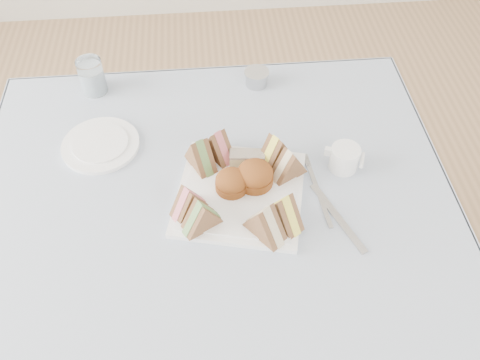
{
  "coord_description": "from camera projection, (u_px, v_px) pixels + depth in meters",
  "views": [
    {
      "loc": [
        -0.0,
        -0.59,
        1.59
      ],
      "look_at": [
        0.06,
        0.07,
        0.8
      ],
      "focal_mm": 38.0,
      "sensor_mm": 36.0,
      "label": 1
    }
  ],
  "objects": [
    {
      "name": "sandwich_br_b",
      "position": [
        275.0,
        150.0,
        1.09
      ],
      "size": [
        0.09,
        0.08,
        0.08
      ],
      "primitive_type": null,
      "rotation": [
        0.0,
        0.0,
        -2.49
      ],
      "color": "brown",
      "rests_on": "serving_plate"
    },
    {
      "name": "sandwich_bl_b",
      "position": [
        218.0,
        144.0,
        1.1
      ],
      "size": [
        0.08,
        0.09,
        0.07
      ],
      "primitive_type": null,
      "rotation": [
        0.0,
        0.0,
        2.17
      ],
      "color": "brown",
      "rests_on": "serving_plate"
    },
    {
      "name": "serving_plate",
      "position": [
        240.0,
        193.0,
        1.07
      ],
      "size": [
        0.31,
        0.31,
        0.01
      ],
      "primitive_type": "cube",
      "rotation": [
        0.0,
        0.0,
        -0.23
      ],
      "color": "white",
      "rests_on": "tablecloth"
    },
    {
      "name": "tea_strainer",
      "position": [
        257.0,
        79.0,
        1.29
      ],
      "size": [
        0.07,
        0.07,
        0.04
      ],
      "primitive_type": "cylinder",
      "rotation": [
        0.0,
        0.0,
        -0.04
      ],
      "color": "#B2B1B2",
      "rests_on": "tablecloth"
    },
    {
      "name": "sandwich_fl_a",
      "position": [
        188.0,
        200.0,
        1.01
      ],
      "size": [
        0.08,
        0.07,
        0.07
      ],
      "primitive_type": null,
      "rotation": [
        0.0,
        0.0,
        0.62
      ],
      "color": "brown",
      "rests_on": "serving_plate"
    },
    {
      "name": "scone_left",
      "position": [
        231.0,
        182.0,
        1.05
      ],
      "size": [
        0.09,
        0.09,
        0.05
      ],
      "primitive_type": "cylinder",
      "rotation": [
        0.0,
        0.0,
        -0.38
      ],
      "color": "brown",
      "rests_on": "serving_plate"
    },
    {
      "name": "knife",
      "position": [
        338.0,
        217.0,
        1.03
      ],
      "size": [
        0.08,
        0.18,
        0.0
      ],
      "primitive_type": "cube",
      "rotation": [
        0.0,
        0.0,
        0.37
      ],
      "color": "#B2B1B2",
      "rests_on": "tablecloth"
    },
    {
      "name": "pastry_slice",
      "position": [
        247.0,
        159.0,
        1.1
      ],
      "size": [
        0.08,
        0.04,
        0.04
      ],
      "primitive_type": "cube",
      "rotation": [
        0.0,
        0.0,
        -0.11
      ],
      "color": "tan",
      "rests_on": "serving_plate"
    },
    {
      "name": "fork",
      "position": [
        319.0,
        196.0,
        1.07
      ],
      "size": [
        0.03,
        0.17,
        0.0
      ],
      "primitive_type": "cube",
      "rotation": [
        0.0,
        0.0,
        0.09
      ],
      "color": "#B2B1B2",
      "rests_on": "tablecloth"
    },
    {
      "name": "sandwich_fl_b",
      "position": [
        201.0,
        214.0,
        0.98
      ],
      "size": [
        0.09,
        0.07,
        0.07
      ],
      "primitive_type": null,
      "rotation": [
        0.0,
        0.0,
        0.5
      ],
      "color": "brown",
      "rests_on": "serving_plate"
    },
    {
      "name": "sandwich_bl_a",
      "position": [
        200.0,
        153.0,
        1.08
      ],
      "size": [
        0.07,
        0.09,
        0.08
      ],
      "primitive_type": null,
      "rotation": [
        0.0,
        0.0,
        2.03
      ],
      "color": "brown",
      "rests_on": "serving_plate"
    },
    {
      "name": "side_plate",
      "position": [
        101.0,
        145.0,
        1.16
      ],
      "size": [
        0.22,
        0.22,
        0.01
      ],
      "primitive_type": "cylinder",
      "rotation": [
        0.0,
        0.0,
        0.31
      ],
      "color": "white",
      "rests_on": "tablecloth"
    },
    {
      "name": "table",
      "position": [
        221.0,
        308.0,
        1.31
      ],
      "size": [
        0.9,
        0.9,
        0.74
      ],
      "primitive_type": "cube",
      "color": "brown",
      "rests_on": "floor"
    },
    {
      "name": "tablecloth",
      "position": [
        216.0,
        225.0,
        1.03
      ],
      "size": [
        1.02,
        1.02,
        0.01
      ],
      "primitive_type": "cube",
      "color": "#ADBCD0",
      "rests_on": "table"
    },
    {
      "name": "water_glass",
      "position": [
        92.0,
        76.0,
        1.26
      ],
      "size": [
        0.08,
        0.08,
        0.09
      ],
      "primitive_type": "cylinder",
      "rotation": [
        0.0,
        0.0,
        0.25
      ],
      "color": "white",
      "rests_on": "tablecloth"
    },
    {
      "name": "creamer_jug",
      "position": [
        344.0,
        158.0,
        1.1
      ],
      "size": [
        0.08,
        0.08,
        0.06
      ],
      "primitive_type": "cylinder",
      "rotation": [
        0.0,
        0.0,
        -0.36
      ],
      "color": "white",
      "rests_on": "tablecloth"
    },
    {
      "name": "sandwich_br_a",
      "position": [
        289.0,
        163.0,
        1.07
      ],
      "size": [
        0.09,
        0.07,
        0.07
      ],
      "primitive_type": null,
      "rotation": [
        0.0,
        0.0,
        -2.62
      ],
      "color": "brown",
      "rests_on": "serving_plate"
    },
    {
      "name": "scone_right",
      "position": [
        255.0,
        175.0,
        1.06
      ],
      "size": [
        0.09,
        0.09,
        0.05
      ],
      "primitive_type": "cylinder",
      "rotation": [
        0.0,
        0.0,
        0.23
      ],
      "color": "brown",
      "rests_on": "serving_plate"
    },
    {
      "name": "sandwich_fr_b",
      "position": [
        265.0,
        221.0,
        0.97
      ],
      "size": [
        0.09,
        0.1,
        0.08
      ],
      "primitive_type": null,
      "rotation": [
        0.0,
        0.0,
        -0.89
      ],
      "color": "brown",
      "rests_on": "serving_plate"
    },
    {
      "name": "sandwich_fr_a",
      "position": [
        284.0,
        209.0,
        0.99
      ],
      "size": [
        0.08,
        0.09,
        0.08
      ],
      "primitive_type": null,
      "rotation": [
        0.0,
        0.0,
        -0.97
      ],
      "color": "brown",
      "rests_on": "serving_plate"
    }
  ]
}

